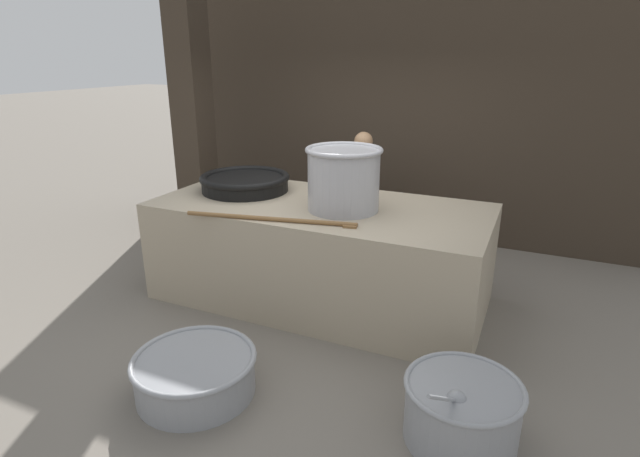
{
  "coord_description": "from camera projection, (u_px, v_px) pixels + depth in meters",
  "views": [
    {
      "loc": [
        1.96,
        -4.34,
        2.44
      ],
      "look_at": [
        0.0,
        0.0,
        0.77
      ],
      "focal_mm": 28.0,
      "sensor_mm": 36.0,
      "label": 1
    }
  ],
  "objects": [
    {
      "name": "cook",
      "position": [
        361.0,
        192.0,
        6.09
      ],
      "size": [
        0.4,
        0.6,
        1.58
      ],
      "rotation": [
        0.0,
        0.0,
        3.01
      ],
      "color": "#9E7551",
      "rests_on": "ground_plane"
    },
    {
      "name": "stock_pot",
      "position": [
        344.0,
        178.0,
        4.69
      ],
      "size": [
        0.73,
        0.73,
        0.6
      ],
      "color": "#9E9EA3",
      "rests_on": "hearth_platform"
    },
    {
      "name": "giant_wok_near",
      "position": [
        245.0,
        182.0,
        5.42
      ],
      "size": [
        0.97,
        0.97,
        0.18
      ],
      "color": "black",
      "rests_on": "hearth_platform"
    },
    {
      "name": "hearth_platform",
      "position": [
        320.0,
        252.0,
        5.13
      ],
      "size": [
        3.32,
        1.53,
        1.03
      ],
      "color": "tan",
      "rests_on": "ground_plane"
    },
    {
      "name": "prep_bowl_vegetables",
      "position": [
        462.0,
        409.0,
        3.28
      ],
      "size": [
        0.78,
        1.0,
        0.74
      ],
      "color": "gray",
      "rests_on": "ground_plane"
    },
    {
      "name": "prep_bowl_meat",
      "position": [
        195.0,
        372.0,
        3.76
      ],
      "size": [
        0.94,
        0.94,
        0.32
      ],
      "color": "gray",
      "rests_on": "ground_plane"
    },
    {
      "name": "back_wall",
      "position": [
        393.0,
        98.0,
        6.76
      ],
      "size": [
        7.51,
        0.24,
        3.75
      ],
      "primitive_type": "cube",
      "color": "#382D23",
      "rests_on": "ground_plane"
    },
    {
      "name": "ground_plane",
      "position": [
        320.0,
        297.0,
        5.31
      ],
      "size": [
        60.0,
        60.0,
        0.0
      ],
      "primitive_type": "plane",
      "color": "slate"
    },
    {
      "name": "support_pillar",
      "position": [
        192.0,
        100.0,
        6.5
      ],
      "size": [
        0.4,
        0.4,
        3.75
      ],
      "primitive_type": "cube",
      "color": "#382D23",
      "rests_on": "ground_plane"
    },
    {
      "name": "stirring_paddle",
      "position": [
        276.0,
        219.0,
        4.45
      ],
      "size": [
        1.57,
        0.39,
        0.04
      ],
      "rotation": [
        0.0,
        0.0,
        0.2
      ],
      "color": "brown",
      "rests_on": "hearth_platform"
    }
  ]
}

